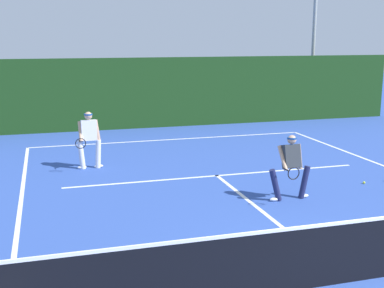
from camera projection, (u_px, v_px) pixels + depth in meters
name	position (u px, v px, depth m)	size (l,w,h in m)	color
ground_plane	(351.00, 282.00, 7.79)	(80.00, 80.00, 0.00)	#2F4DA1
court_line_baseline_far	(171.00, 139.00, 18.60)	(10.14, 0.10, 0.01)	white
court_line_service	(217.00, 176.00, 13.75)	(8.27, 0.10, 0.01)	white
court_line_centre	(265.00, 214.00, 10.80)	(0.10, 6.40, 0.01)	white
tennis_net	(353.00, 250.00, 7.69)	(11.12, 0.09, 1.12)	#1E4723
player_near	(291.00, 165.00, 11.57)	(1.07, 0.82, 1.54)	#1E234C
player_far	(89.00, 137.00, 14.34)	(0.80, 0.84, 1.65)	silver
tennis_ball_extra	(364.00, 183.00, 12.99)	(0.07, 0.07, 0.07)	#D1E033
back_fence_windscreen	(155.00, 93.00, 20.83)	(21.96, 0.12, 2.90)	#193C15
light_pole	(315.00, 3.00, 24.06)	(0.55, 0.44, 8.84)	#9EA39E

